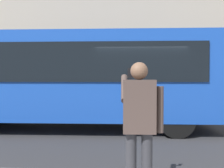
# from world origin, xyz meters

# --- Properties ---
(ground_plane) EXTENTS (60.00, 60.00, 0.00)m
(ground_plane) POSITION_xyz_m (0.00, 0.00, 0.00)
(ground_plane) COLOR #2B2B2D
(building_facade_far) EXTENTS (28.00, 1.55, 12.00)m
(building_facade_far) POSITION_xyz_m (-0.02, -6.80, 5.99)
(building_facade_far) COLOR #A89E8E
(building_facade_far) RESTS_ON ground_plane
(red_bus) EXTENTS (9.05, 2.54, 3.08)m
(red_bus) POSITION_xyz_m (2.02, -0.20, 1.68)
(red_bus) COLOR #1947AD
(red_bus) RESTS_ON ground_plane
(pedestrian_photographer) EXTENTS (0.53, 0.52, 1.70)m
(pedestrian_photographer) POSITION_xyz_m (0.31, 4.31, 1.14)
(pedestrian_photographer) COLOR #2D2D33
(pedestrian_photographer) RESTS_ON sidewalk_curb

